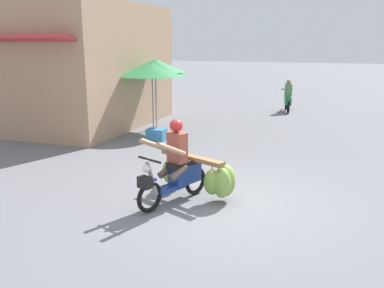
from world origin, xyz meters
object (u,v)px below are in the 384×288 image
at_px(motorbike_distant_ahead_left, 288,99).
at_px(market_umbrella_further_along, 152,70).
at_px(market_umbrella_near_shop, 155,66).
at_px(motorbike_main_loaded, 190,172).
at_px(produce_crate, 156,135).

xyz_separation_m(motorbike_distant_ahead_left, market_umbrella_further_along, (-3.81, -5.60, 1.50)).
xyz_separation_m(motorbike_distant_ahead_left, market_umbrella_near_shop, (-3.84, -5.27, 1.61)).
height_order(motorbike_main_loaded, market_umbrella_further_along, market_umbrella_further_along).
bearing_deg(motorbike_distant_ahead_left, produce_crate, -114.25).
height_order(motorbike_distant_ahead_left, market_umbrella_further_along, market_umbrella_further_along).
bearing_deg(market_umbrella_near_shop, produce_crate, -65.55).
bearing_deg(market_umbrella_further_along, market_umbrella_near_shop, 95.09).
bearing_deg(market_umbrella_near_shop, market_umbrella_further_along, -84.91).
xyz_separation_m(motorbike_main_loaded, produce_crate, (-2.61, 4.14, -0.33)).
distance_m(market_umbrella_near_shop, produce_crate, 2.67).
height_order(market_umbrella_further_along, produce_crate, market_umbrella_further_along).
relative_size(motorbike_distant_ahead_left, produce_crate, 2.86).
relative_size(motorbike_main_loaded, motorbike_distant_ahead_left, 1.28).
relative_size(motorbike_distant_ahead_left, market_umbrella_near_shop, 0.67).
bearing_deg(motorbike_main_loaded, produce_crate, 122.23).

